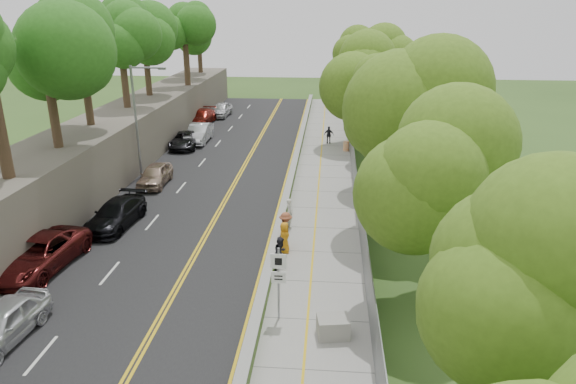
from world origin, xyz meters
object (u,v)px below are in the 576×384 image
at_px(car_0, 1,324).
at_px(person_far, 329,135).
at_px(construction_barrel, 346,146).
at_px(concrete_block, 333,327).
at_px(streetlight, 139,115).
at_px(painter_0, 284,238).
at_px(signpost, 279,276).
at_px(car_2, 39,254).

distance_m(car_0, person_far, 32.37).
xyz_separation_m(construction_barrel, concrete_block, (-1.10, -26.40, -0.02)).
height_order(construction_barrel, person_far, person_far).
xyz_separation_m(streetlight, person_far, (13.26, 10.83, -3.81)).
bearing_deg(streetlight, concrete_block, -52.80).
bearing_deg(construction_barrel, car_0, -115.64).
distance_m(car_0, painter_0, 12.68).
bearing_deg(signpost, car_0, -167.15).
bearing_deg(signpost, painter_0, 92.95).
height_order(streetlight, concrete_block, streetlight).
bearing_deg(streetlight, painter_0, -44.98).
xyz_separation_m(streetlight, signpost, (11.51, -17.02, -2.68)).
height_order(construction_barrel, painter_0, painter_0).
xyz_separation_m(streetlight, concrete_block, (13.66, -18.00, -4.20)).
height_order(streetlight, signpost, streetlight).
bearing_deg(painter_0, person_far, -16.97).
distance_m(construction_barrel, car_0, 30.74).
distance_m(concrete_block, car_0, 12.27).
distance_m(streetlight, car_0, 19.75).
relative_size(signpost, person_far, 1.99).
bearing_deg(streetlight, person_far, 39.24).
relative_size(streetlight, car_2, 1.42).
height_order(car_0, painter_0, painter_0).
height_order(construction_barrel, car_0, car_0).
distance_m(signpost, painter_0, 5.92).
distance_m(car_0, car_2, 5.67).
height_order(car_0, person_far, person_far).
relative_size(concrete_block, painter_0, 0.72).
relative_size(concrete_block, car_2, 0.21).
bearing_deg(construction_barrel, car_2, -123.79).
height_order(signpost, person_far, signpost).
height_order(construction_barrel, concrete_block, construction_barrel).
relative_size(construction_barrel, painter_0, 0.51).
xyz_separation_m(streetlight, construction_barrel, (14.76, 8.40, -4.18)).
xyz_separation_m(construction_barrel, car_2, (-14.90, -22.27, 0.36)).
relative_size(construction_barrel, car_2, 0.15).
relative_size(construction_barrel, concrete_block, 0.70).
distance_m(painter_0, person_far, 22.13).
relative_size(construction_barrel, car_0, 0.19).
bearing_deg(person_far, signpost, 87.07).
height_order(signpost, car_2, signpost).
bearing_deg(car_0, concrete_block, 10.86).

